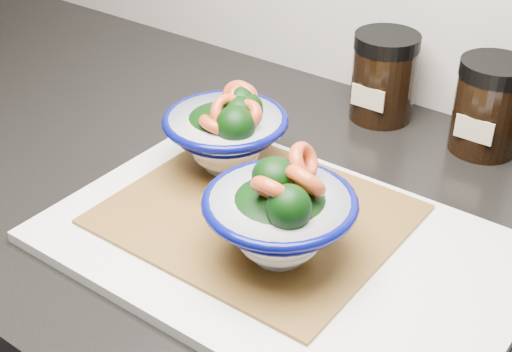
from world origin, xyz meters
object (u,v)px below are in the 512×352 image
Objects in this scene: bowl_right at (280,216)px; spice_jar_b at (489,106)px; cutting_board at (282,245)px; bowl_left at (228,131)px; spice_jar_a at (384,77)px.

spice_jar_b is (0.07, 0.33, -0.00)m from bowl_right.
spice_jar_b is (0.08, 0.30, 0.05)m from cutting_board.
bowl_right is at bearing -61.89° from cutting_board.
cutting_board is at bearing -30.08° from bowl_left.
bowl_left is (-0.12, 0.07, 0.05)m from cutting_board.
bowl_left is 0.97× the size of bowl_right.
bowl_left is at bearing -130.98° from spice_jar_b.
spice_jar_a is 0.14m from spice_jar_b.
bowl_left is 1.21× the size of spice_jar_a.
spice_jar_a is at bearing 180.00° from spice_jar_b.
spice_jar_b is (0.14, 0.00, 0.00)m from spice_jar_a.
cutting_board is 0.32m from spice_jar_b.
bowl_right is at bearing -34.98° from bowl_left.
spice_jar_a is (-0.06, 0.30, 0.05)m from cutting_board.
cutting_board is 0.15m from bowl_left.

